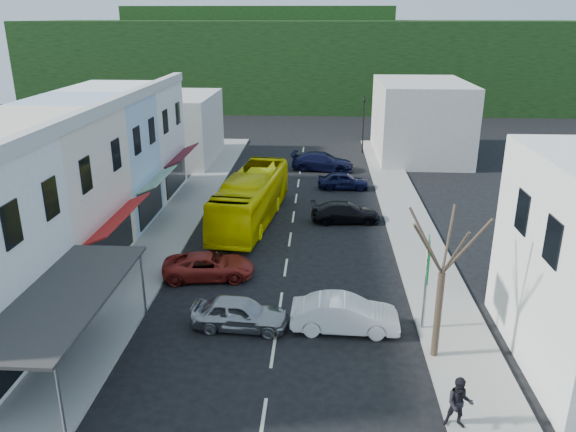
# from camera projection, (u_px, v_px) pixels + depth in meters

# --- Properties ---
(ground) EXTENTS (120.00, 120.00, 0.00)m
(ground) POSITION_uv_depth(u_px,v_px,m) (280.00, 304.00, 26.15)
(ground) COLOR black
(ground) RESTS_ON ground
(sidewalk_left) EXTENTS (3.00, 52.00, 0.15)m
(sidewalk_left) POSITION_uv_depth(u_px,v_px,m) (175.00, 224.00, 35.94)
(sidewalk_left) COLOR gray
(sidewalk_left) RESTS_ON ground
(sidewalk_right) EXTENTS (3.00, 52.00, 0.15)m
(sidewalk_right) POSITION_uv_depth(u_px,v_px,m) (411.00, 229.00, 35.10)
(sidewalk_right) COLOR gray
(sidewalk_right) RESTS_ON ground
(shopfront_row) EXTENTS (8.25, 30.00, 8.00)m
(shopfront_row) POSITION_uv_depth(u_px,v_px,m) (56.00, 186.00, 30.20)
(shopfront_row) COLOR silver
(shopfront_row) RESTS_ON ground
(distant_block_left) EXTENTS (8.00, 10.00, 6.00)m
(distant_block_left) POSITION_uv_depth(u_px,v_px,m) (171.00, 128.00, 51.19)
(distant_block_left) COLOR #B7B2A8
(distant_block_left) RESTS_ON ground
(distant_block_right) EXTENTS (8.00, 12.00, 7.00)m
(distant_block_right) POSITION_uv_depth(u_px,v_px,m) (420.00, 119.00, 52.55)
(distant_block_right) COLOR #B7B2A8
(distant_block_right) RESTS_ON ground
(hillside) EXTENTS (80.00, 26.00, 14.00)m
(hillside) POSITION_uv_depth(u_px,v_px,m) (302.00, 57.00, 85.14)
(hillside) COLOR black
(hillside) RESTS_ON ground
(bus) EXTENTS (3.88, 11.82, 3.10)m
(bus) POSITION_uv_depth(u_px,v_px,m) (251.00, 199.00, 36.08)
(bus) COLOR #F3E300
(bus) RESTS_ON ground
(car_silver) EXTENTS (4.52, 2.11, 1.40)m
(car_silver) POSITION_uv_depth(u_px,v_px,m) (240.00, 313.00, 23.90)
(car_silver) COLOR #9F9FA3
(car_silver) RESTS_ON ground
(car_white) EXTENTS (4.45, 1.92, 1.40)m
(car_white) POSITION_uv_depth(u_px,v_px,m) (345.00, 315.00, 23.72)
(car_white) COLOR white
(car_white) RESTS_ON ground
(car_red) EXTENTS (4.80, 2.45, 1.40)m
(car_red) POSITION_uv_depth(u_px,v_px,m) (209.00, 265.00, 28.53)
(car_red) COLOR maroon
(car_red) RESTS_ON ground
(car_black_near) EXTENTS (4.64, 2.21, 1.40)m
(car_black_near) POSITION_uv_depth(u_px,v_px,m) (345.00, 212.00, 36.32)
(car_black_near) COLOR black
(car_black_near) RESTS_ON ground
(car_navy_mid) EXTENTS (4.41, 1.84, 1.40)m
(car_navy_mid) POSITION_uv_depth(u_px,v_px,m) (343.00, 180.00, 43.23)
(car_navy_mid) COLOR black
(car_navy_mid) RESTS_ON ground
(car_navy_far) EXTENTS (4.70, 2.39, 1.40)m
(car_navy_far) POSITION_uv_depth(u_px,v_px,m) (323.00, 162.00, 48.47)
(car_navy_far) COLOR black
(car_navy_far) RESTS_ON ground
(pedestrian_left) EXTENTS (0.51, 0.67, 1.70)m
(pedestrian_left) POSITION_uv_depth(u_px,v_px,m) (111.00, 266.00, 27.70)
(pedestrian_left) COLOR black
(pedestrian_left) RESTS_ON sidewalk_left
(pedestrian_right) EXTENTS (0.75, 0.53, 1.70)m
(pedestrian_right) POSITION_uv_depth(u_px,v_px,m) (459.00, 404.00, 17.83)
(pedestrian_right) COLOR black
(pedestrian_right) RESTS_ON sidewalk_right
(direction_sign) EXTENTS (0.81, 1.94, 4.16)m
(direction_sign) POSITION_uv_depth(u_px,v_px,m) (426.00, 287.00, 23.23)
(direction_sign) COLOR #095D1F
(direction_sign) RESTS_ON ground
(street_tree) EXTENTS (3.68, 3.68, 7.32)m
(street_tree) POSITION_uv_depth(u_px,v_px,m) (442.00, 273.00, 20.77)
(street_tree) COLOR #342A21
(street_tree) RESTS_ON ground
(traffic_signal) EXTENTS (1.10, 1.38, 5.50)m
(traffic_signal) POSITION_uv_depth(u_px,v_px,m) (363.00, 125.00, 53.98)
(traffic_signal) COLOR black
(traffic_signal) RESTS_ON ground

